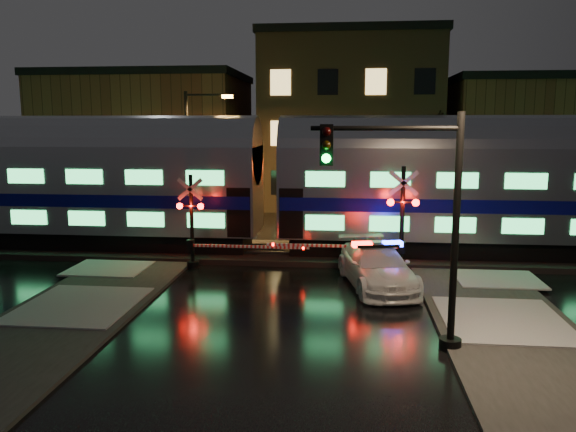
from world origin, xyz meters
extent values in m
plane|color=black|center=(0.00, 0.00, 0.00)|extent=(120.00, 120.00, 0.00)
cube|color=black|center=(0.00, 5.00, 0.12)|extent=(90.00, 4.20, 0.24)
cube|color=#2D2D2D|center=(-6.50, -6.00, 0.06)|extent=(4.00, 20.00, 0.12)
cube|color=#2D2D2D|center=(6.50, -6.00, 0.06)|extent=(4.00, 20.00, 0.12)
cube|color=#553521|center=(-13.00, 22.00, 4.50)|extent=(14.00, 10.00, 9.00)
cube|color=brown|center=(2.00, 22.50, 5.75)|extent=(12.00, 11.00, 11.50)
cube|color=#553521|center=(15.00, 22.00, 4.25)|extent=(12.00, 10.00, 8.50)
cube|color=black|center=(11.50, 5.00, 0.64)|extent=(24.00, 2.40, 0.80)
imported|color=white|center=(3.00, 0.50, 0.75)|extent=(3.15, 5.47, 1.49)
cube|color=black|center=(3.00, 0.50, 1.53)|extent=(1.60, 0.72, 0.10)
cube|color=#FF0C05|center=(2.45, 0.38, 1.57)|extent=(0.74, 0.49, 0.17)
cube|color=#1426FF|center=(3.55, 0.62, 1.57)|extent=(0.74, 0.49, 0.17)
cylinder|color=black|center=(4.03, 2.40, 0.16)|extent=(0.53, 0.53, 0.32)
cylinder|color=black|center=(4.03, 2.40, 2.11)|extent=(0.17, 0.17, 4.21)
sphere|color=#FF0C05|center=(3.56, 2.22, 2.84)|extent=(0.27, 0.27, 0.27)
sphere|color=#FF0C05|center=(4.51, 2.22, 2.84)|extent=(0.27, 0.27, 0.27)
cube|color=white|center=(1.40, 2.15, 1.11)|extent=(5.27, 0.10, 0.10)
cube|color=black|center=(4.03, 2.15, 1.11)|extent=(0.25, 0.30, 0.45)
cylinder|color=black|center=(-4.31, 2.40, 0.14)|extent=(0.48, 0.48, 0.29)
cylinder|color=black|center=(-4.31, 2.40, 1.91)|extent=(0.15, 0.15, 3.81)
sphere|color=#FF0C05|center=(-4.73, 2.22, 2.57)|extent=(0.25, 0.25, 0.25)
sphere|color=#FF0C05|center=(-3.88, 2.22, 2.57)|extent=(0.25, 0.25, 0.25)
cube|color=white|center=(-1.92, 2.15, 1.00)|extent=(4.77, 0.10, 0.10)
cube|color=black|center=(-4.31, 2.15, 1.00)|extent=(0.25, 0.30, 0.45)
cylinder|color=black|center=(4.61, -5.10, 0.15)|extent=(0.57, 0.57, 0.31)
cylinder|color=black|center=(4.61, -5.10, 3.06)|extent=(0.18, 0.18, 6.11)
cylinder|color=black|center=(2.78, -5.10, 5.70)|extent=(3.67, 0.12, 0.12)
cube|color=black|center=(1.36, -5.25, 5.30)|extent=(0.33, 0.29, 1.02)
sphere|color=#0CFF3F|center=(1.36, -5.41, 4.97)|extent=(0.22, 0.22, 0.22)
cylinder|color=black|center=(-6.30, 9.00, 3.72)|extent=(0.19, 0.19, 7.44)
cylinder|color=black|center=(-5.19, 9.00, 7.25)|extent=(2.23, 0.11, 0.11)
cube|color=orange|center=(-4.16, 9.00, 7.16)|extent=(0.51, 0.26, 0.17)
camera|label=1|loc=(1.85, -19.30, 5.82)|focal=35.00mm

